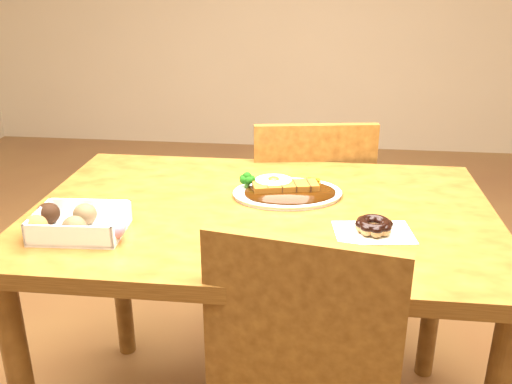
# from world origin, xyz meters

# --- Properties ---
(table) EXTENTS (1.20, 0.80, 0.75)m
(table) POSITION_xyz_m (0.00, 0.00, 0.65)
(table) COLOR #552F11
(table) RESTS_ON ground
(chair_far) EXTENTS (0.48, 0.48, 0.87)m
(chair_far) POSITION_xyz_m (0.11, 0.54, 0.48)
(chair_far) COLOR #552F11
(chair_far) RESTS_ON ground
(katsu_curry_plate) EXTENTS (0.32, 0.25, 0.06)m
(katsu_curry_plate) POSITION_xyz_m (0.05, 0.10, 0.76)
(katsu_curry_plate) COLOR white
(katsu_curry_plate) RESTS_ON table
(donut_box) EXTENTS (0.24, 0.17, 0.06)m
(donut_box) POSITION_xyz_m (-0.42, -0.20, 0.78)
(donut_box) COLOR white
(donut_box) RESTS_ON table
(pon_de_ring) EXTENTS (0.20, 0.15, 0.04)m
(pon_de_ring) POSITION_xyz_m (0.28, -0.11, 0.77)
(pon_de_ring) COLOR silver
(pon_de_ring) RESTS_ON table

